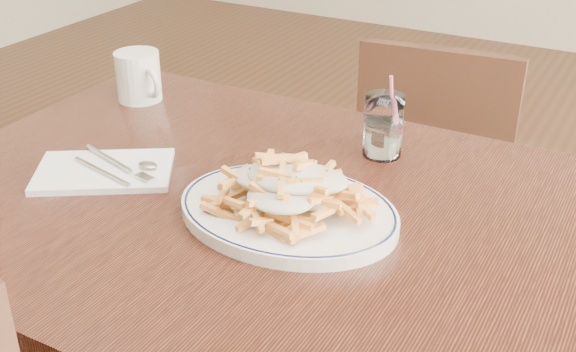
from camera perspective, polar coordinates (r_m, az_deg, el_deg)
The scene contains 8 objects.
table at distance 1.13m, azimuth -0.58°, elevation -5.85°, with size 1.20×0.80×0.75m.
chair_far at distance 1.88m, azimuth 11.64°, elevation 0.40°, with size 0.41×0.41×0.80m.
fries_plate at distance 1.06m, azimuth 0.00°, elevation -2.81°, with size 0.36×0.32×0.02m.
loaded_fries at distance 1.03m, azimuth 0.00°, elevation -0.55°, with size 0.24×0.20×0.07m.
napkin at distance 1.22m, azimuth -14.32°, elevation 0.37°, with size 0.22×0.14×0.01m, color white.
cutlery at distance 1.22m, azimuth -14.20°, elevation 0.82°, with size 0.18×0.09×0.01m.
water_glass at distance 1.24m, azimuth 7.54°, elevation 3.68°, with size 0.07×0.07×0.15m.
coffee_mug at distance 1.50m, azimuth -11.70°, elevation 7.71°, with size 0.12×0.09×0.10m.
Camera 1 is at (0.47, -0.82, 1.30)m, focal length 45.00 mm.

